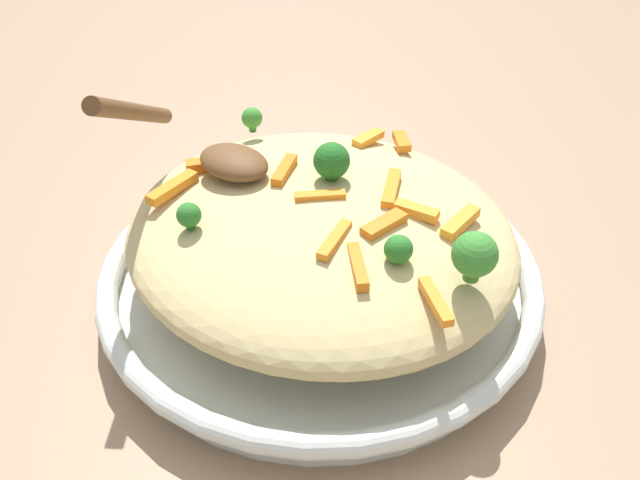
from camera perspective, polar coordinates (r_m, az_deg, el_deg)
The scene contains 22 objects.
ground_plane at distance 0.53m, azimuth 0.00°, elevation -4.75°, with size 2.40×2.40×0.00m, color #9E7F60.
serving_bowl at distance 0.52m, azimuth 0.00°, elevation -3.16°, with size 0.33×0.33×0.04m.
pasta_mound at distance 0.49m, azimuth 0.00°, elevation 0.60°, with size 0.28×0.26×0.06m, color #D1BA7A.
carrot_piece_0 at distance 0.55m, azimuth 7.02°, elevation 8.05°, with size 0.03×0.01×0.01m, color orange.
carrot_piece_1 at distance 0.48m, azimuth 5.92°, elevation 4.22°, with size 0.04×0.01×0.01m, color orange.
carrot_piece_2 at distance 0.43m, azimuth 1.21°, elevation 0.04°, with size 0.04×0.01×0.01m, color orange.
carrot_piece_3 at distance 0.47m, azimuth 11.54°, elevation 1.44°, with size 0.04×0.01×0.01m, color orange.
carrot_piece_4 at distance 0.47m, azimuth -0.42°, elevation 3.61°, with size 0.04×0.01×0.01m, color orange.
carrot_piece_5 at distance 0.46m, azimuth 7.98°, elevation 2.40°, with size 0.03×0.01×0.01m, color orange.
carrot_piece_6 at distance 0.52m, azimuth -9.43°, elevation 6.20°, with size 0.03×0.01×0.01m, color orange.
carrot_piece_7 at distance 0.45m, azimuth 5.62°, elevation 1.48°, with size 0.03×0.01×0.01m, color orange.
carrot_piece_8 at distance 0.50m, azimuth -12.12°, elevation 4.27°, with size 0.04×0.01×0.01m, color orange.
carrot_piece_9 at distance 0.50m, azimuth -2.98°, elevation 5.76°, with size 0.04×0.01×0.01m, color orange.
carrot_piece_10 at distance 0.55m, azimuth 4.01°, elevation 8.42°, with size 0.03×0.01×0.01m, color orange.
carrot_piece_11 at distance 0.42m, azimuth 3.15°, elevation -2.22°, with size 0.04×0.01×0.01m, color orange.
carrot_piece_12 at distance 0.40m, azimuth 9.56°, elevation -5.01°, with size 0.04×0.01×0.01m, color orange.
broccoli_floret_0 at distance 0.46m, azimuth -10.81°, elevation 2.02°, with size 0.02×0.02×0.02m.
broccoli_floret_1 at distance 0.49m, azimuth 0.97°, elevation 6.54°, with size 0.03×0.03×0.03m.
broccoli_floret_2 at distance 0.57m, azimuth -5.66°, elevation 10.01°, with size 0.02×0.02×0.02m.
broccoli_floret_3 at distance 0.42m, azimuth 12.70°, elevation -1.22°, with size 0.03×0.03×0.03m.
broccoli_floret_4 at distance 0.42m, azimuth 6.52°, elevation -0.78°, with size 0.02×0.02×0.02m.
serving_spoon at distance 0.50m, azimuth -9.97°, elevation 7.78°, with size 0.13×0.12×0.09m.
Camera 1 is at (0.23, -0.31, 0.36)m, focal length 38.62 mm.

